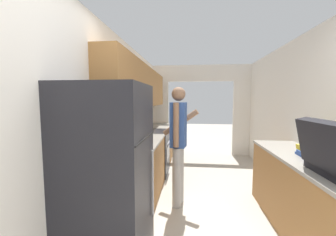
% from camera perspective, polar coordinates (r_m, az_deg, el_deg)
% --- Properties ---
extents(wall_left, '(0.38, 7.07, 2.50)m').
position_cam_1_polar(wall_left, '(3.46, -11.10, 4.00)').
color(wall_left, white).
rests_on(wall_left, ground_plane).
extents(wall_right, '(0.06, 7.07, 2.50)m').
position_cam_1_polar(wall_right, '(3.32, 35.93, -0.99)').
color(wall_right, white).
rests_on(wall_right, ground_plane).
extents(wall_far_with_doorway, '(3.10, 0.06, 2.50)m').
position_cam_1_polar(wall_far_with_doorway, '(5.84, 8.92, 4.15)').
color(wall_far_with_doorway, white).
rests_on(wall_far_with_doorway, ground_plane).
extents(counter_left, '(0.62, 3.50, 0.90)m').
position_cam_1_polar(counter_left, '(4.01, -5.34, -10.76)').
color(counter_left, '#9E6B38').
rests_on(counter_left, ground_plane).
extents(counter_right, '(0.62, 2.02, 0.90)m').
position_cam_1_polar(counter_right, '(2.93, 34.18, -17.81)').
color(counter_right, '#9E6B38').
rests_on(counter_right, ground_plane).
extents(refrigerator, '(0.73, 0.73, 1.68)m').
position_cam_1_polar(refrigerator, '(2.02, -16.23, -15.50)').
color(refrigerator, black).
rests_on(refrigerator, ground_plane).
extents(range_oven, '(0.66, 0.74, 1.04)m').
position_cam_1_polar(range_oven, '(4.39, -4.17, -9.30)').
color(range_oven, black).
rests_on(range_oven, ground_plane).
extents(person, '(0.55, 0.42, 1.73)m').
position_cam_1_polar(person, '(3.01, 2.88, -6.67)').
color(person, '#9E9E9E').
rests_on(person, ground_plane).
extents(book_stack, '(0.23, 0.30, 0.12)m').
position_cam_1_polar(book_stack, '(2.84, 34.74, -7.78)').
color(book_stack, '#2D4C99').
rests_on(book_stack, counter_right).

